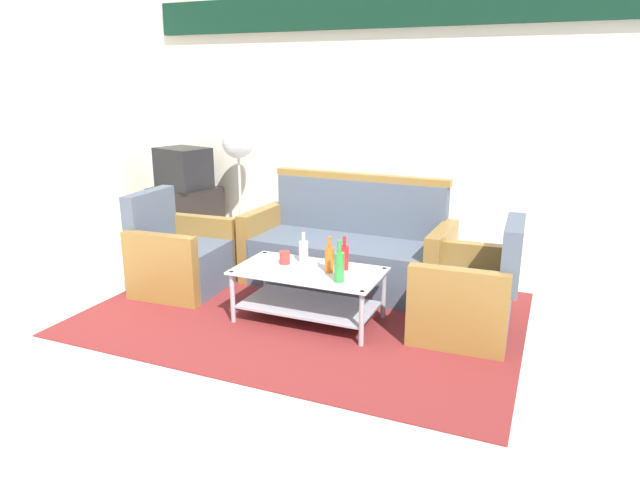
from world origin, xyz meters
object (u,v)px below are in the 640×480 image
coffee_table (309,287)px  bottle_orange (329,259)px  pedestal_fan (238,149)px  couch (348,251)px  tv_stand (186,209)px  television (184,168)px  bottle_red (344,257)px  bottle_green (339,266)px  armchair_right (468,296)px  cup (285,258)px  bottle_clear (303,251)px  armchair_left (180,258)px

coffee_table → bottle_orange: (0.16, 0.02, 0.24)m
pedestal_fan → couch: bearing=-32.3°
tv_stand → television: 0.50m
bottle_orange → bottle_red: 0.13m
bottle_green → tv_stand: bottle_green is taller
armchair_right → tv_stand: size_ratio=1.06×
armchair_right → bottle_orange: size_ratio=3.12×
bottle_orange → television: television is taller
couch → cup: (-0.23, -0.79, 0.14)m
bottle_clear → tv_stand: 2.96m
armchair_left → bottle_red: bearing=84.4°
bottle_orange → coffee_table: bearing=-173.6°
armchair_right → television: 4.02m
couch → coffee_table: couch is taller
bottle_green → television: size_ratio=0.43×
bottle_red → couch: bearing=108.2°
bottle_red → bottle_clear: bottle_red is taller
armchair_left → cup: bearing=80.5°
bottle_orange → pedestal_fan: pedestal_fan is taller
couch → armchair_left: size_ratio=2.15×
coffee_table → armchair_left: bearing=172.2°
cup → television: television is taller
bottle_red → television: television is taller
bottle_orange → cup: size_ratio=2.73×
pedestal_fan → television: bearing=-176.3°
couch → bottle_orange: 0.87m
tv_stand → cup: bearing=-39.3°
armchair_left → cup: size_ratio=8.50×
bottle_red → cup: 0.47m
bottle_orange → bottle_green: 0.22m
bottle_red → tv_stand: (-2.73, 1.79, -0.25)m
armchair_left → television: television is taller
couch → coffee_table: 0.85m
bottle_orange → cup: 0.39m
tv_stand → television: television is taller
armchair_right → bottle_red: size_ratio=3.31×
armchair_left → television: size_ratio=1.21×
armchair_left → bottle_orange: armchair_left is taller
bottle_red → armchair_right: bearing=8.2°
bottle_clear → cup: (-0.11, -0.10, -0.04)m
couch → bottle_green: size_ratio=6.01×
cup → pedestal_fan: pedestal_fan is taller
coffee_table → television: 3.18m
bottle_green → television: (-2.79, 2.06, 0.24)m
armchair_right → bottle_green: 0.96m
armchair_right → pedestal_fan: (-2.89, 1.71, 0.73)m
bottle_orange → bottle_red: (0.08, 0.10, -0.01)m
bottle_clear → television: television is taller
bottle_red → armchair_left: bearing=177.6°
coffee_table → bottle_clear: bottle_clear is taller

